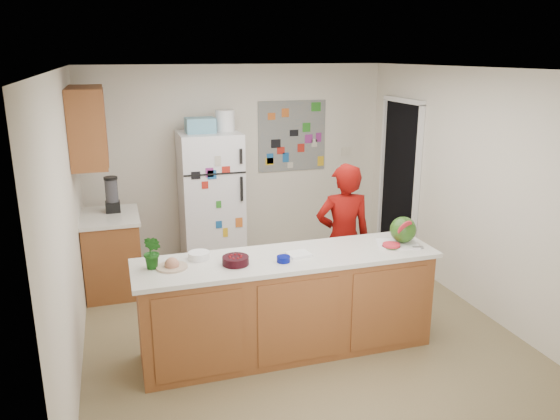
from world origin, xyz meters
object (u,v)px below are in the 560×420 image
object	(u,v)px
person	(343,239)
cherry_bowl	(236,260)
watermelon	(403,230)
refrigerator	(211,199)

from	to	relation	value
person	cherry_bowl	xyz separation A→B (m)	(-1.28, -0.68, 0.16)
watermelon	cherry_bowl	world-z (taller)	watermelon
refrigerator	person	distance (m)	2.05
cherry_bowl	watermelon	bearing A→B (deg)	2.06
refrigerator	watermelon	distance (m)	2.76
person	watermelon	size ratio (longest dim) A/B	6.50
person	cherry_bowl	size ratio (longest dim) A/B	7.04
person	cherry_bowl	world-z (taller)	person
refrigerator	watermelon	size ratio (longest dim) A/B	6.98
cherry_bowl	person	bearing A→B (deg)	27.96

